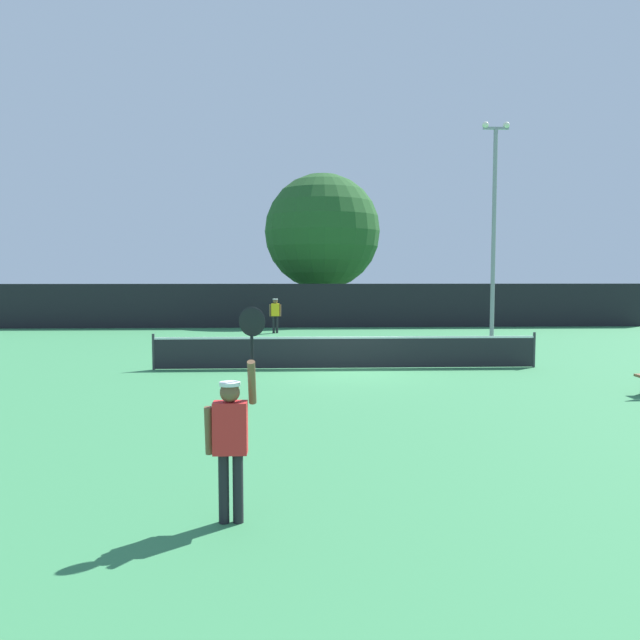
# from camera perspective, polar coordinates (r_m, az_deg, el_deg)

# --- Properties ---
(ground_plane) EXTENTS (120.00, 120.00, 0.00)m
(ground_plane) POSITION_cam_1_polar(r_m,az_deg,el_deg) (18.44, 2.46, -4.53)
(ground_plane) COLOR #387F4C
(tennis_net) EXTENTS (11.53, 0.08, 1.07)m
(tennis_net) POSITION_cam_1_polar(r_m,az_deg,el_deg) (18.37, 2.46, -2.95)
(tennis_net) COLOR #232328
(tennis_net) RESTS_ON ground
(perimeter_fence) EXTENTS (34.99, 0.12, 2.34)m
(perimeter_fence) POSITION_cam_1_polar(r_m,az_deg,el_deg) (32.69, 0.31, 1.35)
(perimeter_fence) COLOR black
(perimeter_fence) RESTS_ON ground
(player_serving) EXTENTS (0.68, 0.39, 2.45)m
(player_serving) POSITION_cam_1_polar(r_m,az_deg,el_deg) (7.05, -8.25, -10.09)
(player_serving) COLOR red
(player_serving) RESTS_ON ground
(player_receiving) EXTENTS (0.57, 0.24, 1.66)m
(player_receiving) POSITION_cam_1_polar(r_m,az_deg,el_deg) (29.56, -4.19, 0.74)
(player_receiving) COLOR yellow
(player_receiving) RESTS_ON ground
(tennis_ball) EXTENTS (0.07, 0.07, 0.07)m
(tennis_ball) POSITION_cam_1_polar(r_m,az_deg,el_deg) (20.52, -4.54, -3.55)
(tennis_ball) COLOR #CCE033
(tennis_ball) RESTS_ON ground
(light_pole) EXTENTS (1.18, 0.28, 9.29)m
(light_pole) POSITION_cam_1_polar(r_m,az_deg,el_deg) (27.60, 15.90, 9.08)
(light_pole) COLOR gray
(light_pole) RESTS_ON ground
(large_tree) EXTENTS (6.94, 6.94, 8.88)m
(large_tree) POSITION_cam_1_polar(r_m,az_deg,el_deg) (37.25, 0.23, 8.21)
(large_tree) COLOR brown
(large_tree) RESTS_ON ground
(parked_car_near) EXTENTS (2.41, 4.40, 1.69)m
(parked_car_near) POSITION_cam_1_polar(r_m,az_deg,el_deg) (39.86, -11.19, 1.22)
(parked_car_near) COLOR black
(parked_car_near) RESTS_ON ground
(parked_car_mid) EXTENTS (2.03, 4.26, 1.69)m
(parked_car_mid) POSITION_cam_1_polar(r_m,az_deg,el_deg) (39.82, -4.79, 1.28)
(parked_car_mid) COLOR #B7B7BC
(parked_car_mid) RESTS_ON ground
(parked_car_far) EXTENTS (2.39, 4.40, 1.69)m
(parked_car_far) POSITION_cam_1_polar(r_m,az_deg,el_deg) (38.67, 3.35, 1.20)
(parked_car_far) COLOR white
(parked_car_far) RESTS_ON ground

